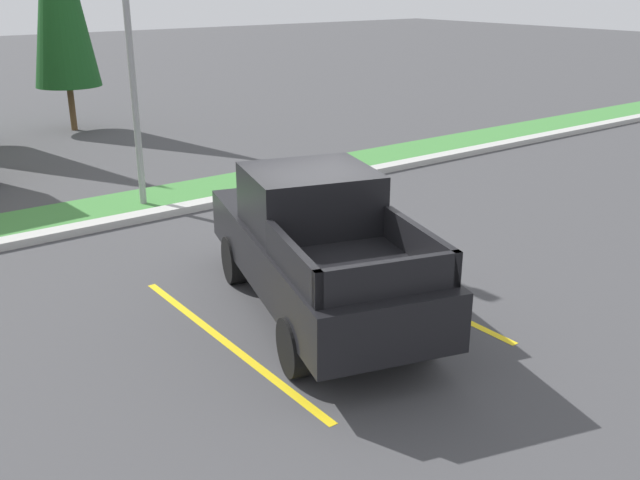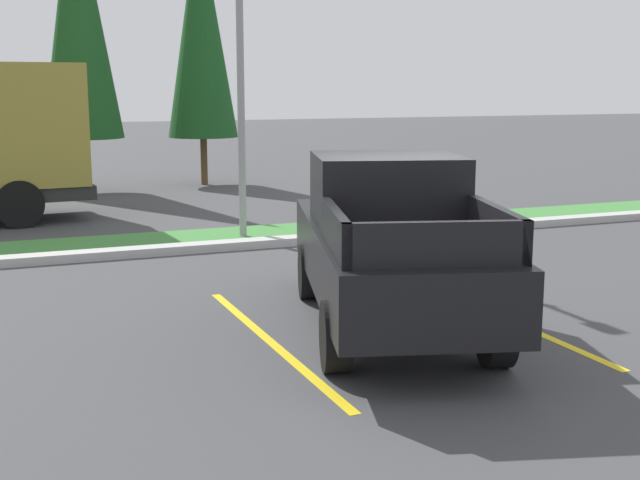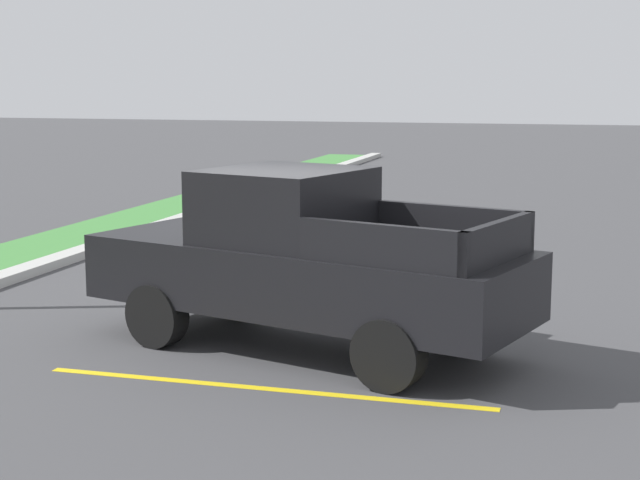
# 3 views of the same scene
# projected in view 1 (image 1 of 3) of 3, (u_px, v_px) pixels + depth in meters

# --- Properties ---
(ground_plane) EXTENTS (120.00, 120.00, 0.00)m
(ground_plane) POSITION_uv_depth(u_px,v_px,m) (321.00, 290.00, 11.28)
(ground_plane) COLOR #424244
(parking_line_near) EXTENTS (0.12, 4.80, 0.01)m
(parking_line_near) POSITION_uv_depth(u_px,v_px,m) (226.00, 342.00, 9.66)
(parking_line_near) COLOR yellow
(parking_line_near) RESTS_ON ground
(parking_line_far) EXTENTS (0.12, 4.80, 0.01)m
(parking_line_far) POSITION_uv_depth(u_px,v_px,m) (395.00, 287.00, 11.40)
(parking_line_far) COLOR yellow
(parking_line_far) RESTS_ON ground
(curb_strip) EXTENTS (56.00, 0.40, 0.15)m
(curb_strip) POSITION_uv_depth(u_px,v_px,m) (179.00, 209.00, 15.02)
(curb_strip) COLOR #B2B2AD
(curb_strip) RESTS_ON ground
(grass_median) EXTENTS (56.00, 1.80, 0.06)m
(grass_median) POSITION_uv_depth(u_px,v_px,m) (157.00, 199.00, 15.86)
(grass_median) COLOR #42843D
(grass_median) RESTS_ON ground
(pickup_truck_main) EXTENTS (3.30, 5.54, 2.10)m
(pickup_truck_main) POSITION_uv_depth(u_px,v_px,m) (316.00, 245.00, 10.22)
(pickup_truck_main) COLOR black
(pickup_truck_main) RESTS_ON ground
(street_light) EXTENTS (0.24, 1.49, 6.70)m
(street_light) POSITION_uv_depth(u_px,v_px,m) (130.00, 19.00, 14.04)
(street_light) COLOR gray
(street_light) RESTS_ON ground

